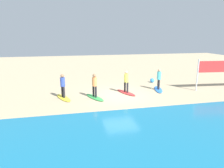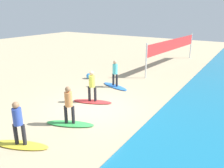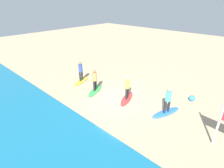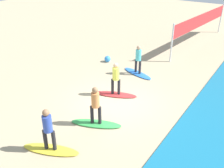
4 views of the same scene
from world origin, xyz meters
name	(u,v)px [view 2 (image 2 of 4)]	position (x,y,z in m)	size (l,w,h in m)	color
ground_plane	(93,108)	(0.00, 0.00, 0.00)	(60.00, 60.00, 0.00)	tan
surfboard_blue	(115,86)	(-3.34, -0.74, 0.04)	(2.10, 0.56, 0.09)	blue
surfer_blue	(115,71)	(-3.34, -0.74, 1.04)	(0.32, 0.45, 1.64)	#232328
surfboard_red	(93,102)	(-0.54, -0.42, 0.04)	(2.10, 0.56, 0.09)	red
surfer_red	(92,84)	(-0.54, -0.42, 1.04)	(0.32, 0.44, 1.64)	#232328
surfboard_green	(70,124)	(1.96, 0.26, 0.04)	(2.10, 0.56, 0.09)	green
surfer_green	(69,102)	(1.96, 0.26, 1.04)	(0.32, 0.43, 1.64)	#232328
surfboard_yellow	(21,145)	(4.11, -0.13, 0.04)	(2.10, 0.56, 0.09)	yellow
surfer_yellow	(18,120)	(4.11, -0.13, 1.04)	(0.32, 0.44, 1.64)	#232328
volleyball_net	(173,46)	(-10.68, 0.49, 1.79)	(9.06, 0.93, 2.50)	silver
beach_ball	(89,76)	(-3.91, -3.28, 0.20)	(0.40, 0.40, 0.40)	#338CE5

